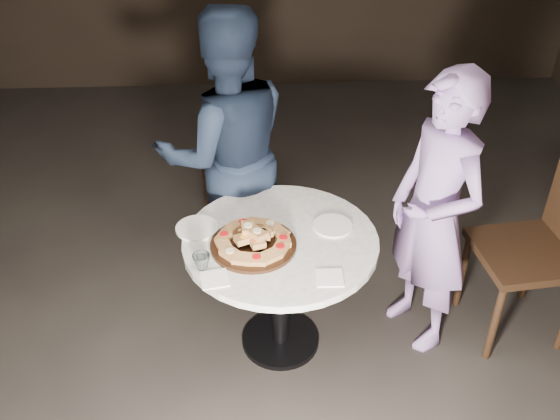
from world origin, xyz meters
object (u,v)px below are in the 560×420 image
focaccia_pile (254,238)px  serving_board (253,245)px  water_glass (202,262)px  diner_navy (227,153)px  table (281,260)px  chair_right (548,239)px  diner_teal (434,217)px  chair_far (234,166)px

focaccia_pile → serving_board: bearing=-156.1°
water_glass → diner_navy: (0.10, 0.84, 0.07)m
table → diner_navy: 0.73m
table → chair_right: (1.36, 0.08, 0.01)m
chair_right → diner_teal: 0.63m
diner_navy → focaccia_pile: bearing=87.9°
focaccia_pile → diner_teal: bearing=7.8°
chair_right → diner_teal: diner_teal is taller
table → chair_right: chair_right is taller
table → chair_far: chair_far is taller
focaccia_pile → diner_navy: 0.71m
focaccia_pile → water_glass: focaccia_pile is taller
table → diner_navy: diner_navy is taller
serving_board → diner_teal: bearing=7.8°
serving_board → water_glass: bearing=-148.1°
serving_board → chair_right: (1.49, 0.13, -0.13)m
water_glass → chair_far: 1.34m
diner_navy → chair_far: bearing=-105.9°
diner_navy → diner_teal: 1.17m
serving_board → focaccia_pile: (0.00, 0.00, 0.04)m
water_glass → serving_board: bearing=31.9°
focaccia_pile → diner_navy: (-0.14, 0.70, 0.06)m
serving_board → diner_navy: bearing=100.9°
table → chair_far: bearing=102.3°
table → water_glass: bearing=-151.1°
water_glass → diner_teal: diner_teal is taller
water_glass → diner_navy: bearing=83.4°
serving_board → chair_far: (-0.11, 1.16, -0.26)m
serving_board → water_glass: water_glass is taller
serving_board → diner_teal: diner_teal is taller
focaccia_pile → diner_navy: size_ratio=0.22×
serving_board → chair_right: size_ratio=0.40×
focaccia_pile → water_glass: size_ratio=4.50×
table → serving_board: 0.20m
table → focaccia_pile: 0.22m
chair_far → table: bearing=86.6°
chair_right → table: bearing=-93.2°
table → diner_navy: size_ratio=0.61×
table → focaccia_pile: focaccia_pile is taller
chair_right → diner_navy: (-1.62, 0.56, 0.23)m
serving_board → diner_navy: 0.72m
water_glass → diner_navy: 0.85m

